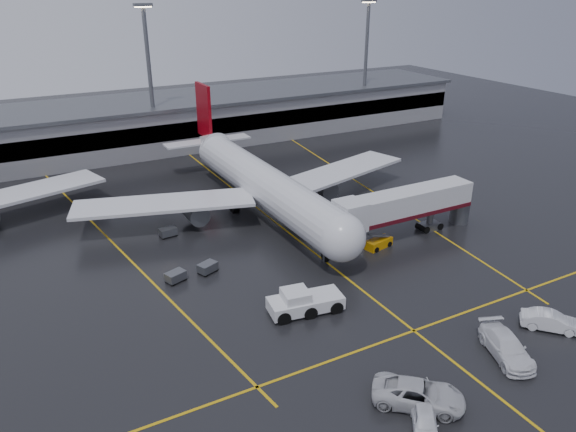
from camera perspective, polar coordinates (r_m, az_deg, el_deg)
ground at (r=66.56m, az=0.70°, el=-2.24°), size 220.00×220.00×0.00m
apron_line_centre at (r=66.55m, az=0.70°, el=-2.23°), size 0.25×90.00×0.02m
apron_line_stop at (r=51.05m, az=13.01°, el=-11.60°), size 60.00×0.25×0.02m
apron_line_left at (r=69.35m, az=-18.11°, el=-2.37°), size 9.99×69.35×0.02m
apron_line_right at (r=83.39m, az=8.22°, el=2.94°), size 7.57×69.64×0.02m
terminal at (r=107.35m, az=-11.97°, el=9.70°), size 122.00×19.00×8.60m
light_mast_mid at (r=98.54m, az=-14.27°, el=14.33°), size 3.00×1.20×25.45m
light_mast_right at (r=117.96m, az=8.15°, el=16.17°), size 3.00×1.20×25.45m
main_airliner at (r=72.92m, az=-2.99°, el=3.65°), size 48.80×45.60×14.10m
jet_bridge at (r=66.79m, az=12.20°, el=0.99°), size 19.90×3.40×6.05m
pushback_tractor at (r=51.85m, az=1.63°, el=-9.01°), size 7.36×3.96×2.51m
belt_loader at (r=64.76m, az=9.44°, el=-2.81°), size 3.66×2.21×2.17m
service_van_a at (r=43.07m, az=13.47°, el=-17.64°), size 7.06×6.85×1.87m
service_van_b at (r=49.78m, az=21.86°, el=-12.56°), size 4.69×6.89×1.85m
service_van_c at (r=54.83m, az=25.78°, el=-9.86°), size 4.80×4.94×1.68m
service_van_d at (r=41.40m, az=14.11°, el=-20.08°), size 3.95×4.53×1.48m
baggage_cart_a at (r=59.13m, az=-8.41°, el=-5.32°), size 2.35×1.98×1.12m
baggage_cart_b at (r=58.03m, az=-11.66°, el=-6.17°), size 2.32×1.89×1.12m
baggage_cart_c at (r=68.12m, az=-12.43°, el=-1.61°), size 2.12×1.50×1.12m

